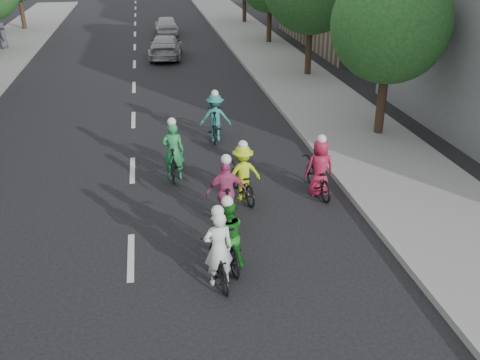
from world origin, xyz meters
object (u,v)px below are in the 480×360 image
object	(u,v)px
follow_car_trail	(166,25)
cyclist_0	(215,121)
cyclist_5	(242,177)
spectator_2	(2,35)
cyclist_4	(218,258)
cyclist_1	(174,157)
cyclist_6	(319,173)
cyclist_2	(227,239)
follow_car_lead	(166,46)
cyclist_3	(226,197)

from	to	relation	value
follow_car_trail	cyclist_0	bearing A→B (deg)	90.81
cyclist_5	spectator_2	xyz separation A→B (m)	(-11.05, 22.74, 0.31)
cyclist_0	cyclist_4	world-z (taller)	cyclist_4
cyclist_1	cyclist_6	xyz separation A→B (m)	(3.93, -1.79, -0.04)
cyclist_1	cyclist_6	bearing A→B (deg)	161.08
cyclist_5	spectator_2	distance (m)	25.28
follow_car_trail	cyclist_6	bearing A→B (deg)	95.34
cyclist_1	cyclist_4	distance (m)	5.53
cyclist_1	cyclist_4	xyz separation A→B (m)	(0.59, -5.49, -0.07)
spectator_2	cyclist_6	bearing A→B (deg)	-156.63
cyclist_2	follow_car_lead	bearing A→B (deg)	-96.60
cyclist_4	follow_car_trail	xyz separation A→B (m)	(0.43, 30.71, 0.08)
cyclist_0	follow_car_lead	world-z (taller)	cyclist_0
cyclist_5	follow_car_lead	xyz separation A→B (m)	(-1.19, 18.95, 0.03)
cyclist_0	cyclist_2	size ratio (longest dim) A/B	1.01
cyclist_1	cyclist_5	bearing A→B (deg)	141.62
cyclist_2	spectator_2	size ratio (longest dim) A/B	1.20
follow_car_trail	spectator_2	size ratio (longest dim) A/B	2.46
cyclist_4	follow_car_lead	size ratio (longest dim) A/B	0.41
cyclist_2	follow_car_trail	bearing A→B (deg)	-97.62
cyclist_6	spectator_2	xyz separation A→B (m)	(-13.21, 22.81, 0.32)
cyclist_1	cyclist_2	world-z (taller)	cyclist_1
cyclist_1	follow_car_trail	world-z (taller)	cyclist_1
spectator_2	cyclist_2	bearing A→B (deg)	-165.34
cyclist_3	spectator_2	world-z (taller)	cyclist_3
cyclist_2	cyclist_4	size ratio (longest dim) A/B	1.03
cyclist_0	follow_car_trail	distance (m)	22.20
follow_car_lead	cyclist_5	bearing A→B (deg)	99.01
cyclist_0	cyclist_4	bearing A→B (deg)	91.26
cyclist_3	cyclist_1	bearing A→B (deg)	-69.33
cyclist_0	cyclist_4	xyz separation A→B (m)	(-1.07, -8.52, -0.12)
cyclist_5	cyclist_6	size ratio (longest dim) A/B	1.02
cyclist_0	follow_car_trail	xyz separation A→B (m)	(-0.63, 22.19, -0.04)
cyclist_4	cyclist_5	world-z (taller)	cyclist_4
cyclist_2	cyclist_3	bearing A→B (deg)	-105.31
cyclist_4	spectator_2	xyz separation A→B (m)	(-9.86, 26.51, 0.36)
follow_car_lead	follow_car_trail	distance (m)	8.00
cyclist_2	cyclist_3	xyz separation A→B (m)	(0.27, 1.96, 0.03)
cyclist_0	cyclist_6	distance (m)	5.33
cyclist_1	follow_car_lead	xyz separation A→B (m)	(0.59, 17.23, -0.00)
cyclist_2	cyclist_5	world-z (taller)	cyclist_2
cyclist_2	cyclist_6	distance (m)	4.37
cyclist_5	follow_car_trail	world-z (taller)	cyclist_5
follow_car_lead	cyclist_4	bearing A→B (deg)	95.40
cyclist_1	cyclist_6	distance (m)	4.32
cyclist_5	follow_car_trail	xyz separation A→B (m)	(-0.76, 26.94, 0.03)
cyclist_4	cyclist_2	bearing A→B (deg)	-121.77
cyclist_3	spectator_2	size ratio (longest dim) A/B	1.18
cyclist_1	follow_car_trail	size ratio (longest dim) A/B	0.49
cyclist_0	cyclist_5	bearing A→B (deg)	99.94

